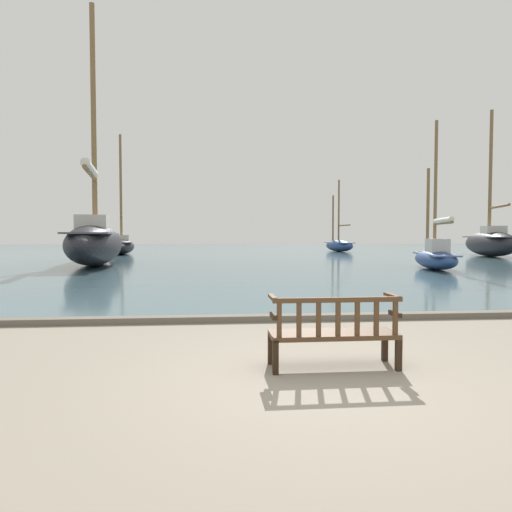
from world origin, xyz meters
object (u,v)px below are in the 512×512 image
Objects in this scene: sailboat_mid_port at (95,241)px; sailboat_nearest_starboard at (121,245)px; park_bench at (334,331)px; sailboat_far_port at (339,245)px; sailboat_far_starboard at (490,242)px; sailboat_distant_harbor at (435,256)px.

sailboat_mid_port is 15.16m from sailboat_nearest_starboard.
sailboat_far_port reaches higher than park_bench.
sailboat_nearest_starboard is (-1.61, 15.07, -0.49)m from sailboat_mid_port.
park_bench is 21.58m from sailboat_mid_port.
sailboat_far_starboard reaches higher than sailboat_nearest_starboard.
sailboat_distant_harbor is at bearing -94.75° from sailboat_far_port.
sailboat_mid_port is at bearing 111.88° from park_bench.
sailboat_distant_harbor is 27.16m from sailboat_nearest_starboard.
sailboat_mid_port is 1.36× the size of sailboat_nearest_starboard.
sailboat_mid_port is at bearing -164.01° from sailboat_far_starboard.
sailboat_nearest_starboard reaches higher than park_bench.
sailboat_nearest_starboard is at bearing 166.38° from sailboat_far_starboard.
sailboat_mid_port reaches higher than sailboat_far_starboard.
sailboat_mid_port reaches higher than sailboat_distant_harbor.
park_bench is at bearing -68.12° from sailboat_mid_port.
sailboat_far_port is at bearing 74.49° from park_bench.
sailboat_distant_harbor is (17.00, -4.72, -0.66)m from sailboat_mid_port.
park_bench is 36.37m from sailboat_nearest_starboard.
sailboat_far_starboard reaches higher than sailboat_distant_harbor.
sailboat_nearest_starboard is at bearing 96.08° from sailboat_mid_port.
sailboat_mid_port is 2.01× the size of sailboat_distant_harbor.
sailboat_mid_port is at bearing -83.92° from sailboat_nearest_starboard.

